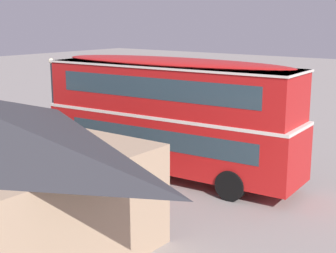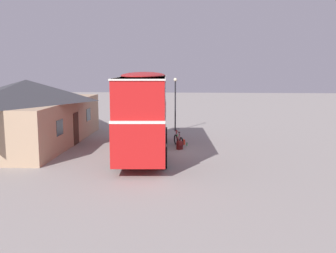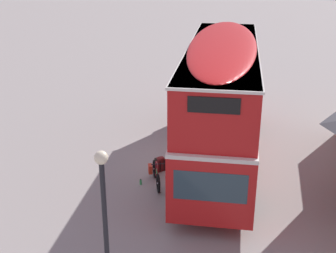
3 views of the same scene
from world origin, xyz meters
TOP-DOWN VIEW (x-y plane):
  - ground_plane at (0.00, 0.00)m, footprint 120.00×120.00m
  - double_decker_bus at (-0.55, 1.05)m, footprint 10.96×3.31m
  - touring_bicycle at (1.92, -0.88)m, footprint 1.67×0.85m
  - backpack_on_ground at (0.90, -0.96)m, footprint 0.40×0.40m
  - water_bottle_green_metal at (2.12, -1.38)m, footprint 0.08×0.08m
  - street_lamp at (8.25, -0.28)m, footprint 0.28×0.28m

SIDE VIEW (x-z plane):
  - ground_plane at x=0.00m, z-range 0.00..0.00m
  - water_bottle_green_metal at x=2.12m, z-range -0.01..0.20m
  - backpack_on_ground at x=0.90m, z-range 0.01..0.57m
  - touring_bicycle at x=1.92m, z-range -0.16..0.90m
  - double_decker_bus at x=-0.55m, z-range 0.25..5.04m
  - street_lamp at x=8.25m, z-range 0.53..4.78m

